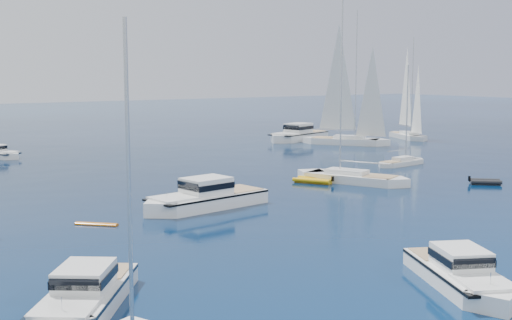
% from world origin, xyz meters
% --- Properties ---
extents(ground, '(400.00, 400.00, 0.00)m').
position_xyz_m(ground, '(0.00, 0.00, 0.00)').
color(ground, navy).
rests_on(ground, ground).
extents(motor_cruiser_near, '(6.54, 9.57, 2.43)m').
position_xyz_m(motor_cruiser_near, '(-7.47, -6.40, 0.00)').
color(motor_cruiser_near, white).
rests_on(motor_cruiser_near, ground).
extents(motor_cruiser_left, '(7.92, 9.33, 2.48)m').
position_xyz_m(motor_cruiser_left, '(-23.75, 0.64, 0.00)').
color(motor_cruiser_left, silver).
rests_on(motor_cruiser_left, ground).
extents(motor_cruiser_centre, '(11.75, 5.15, 2.98)m').
position_xyz_m(motor_cruiser_centre, '(-8.64, 16.95, 0.00)').
color(motor_cruiser_centre, white).
rests_on(motor_cruiser_centre, ground).
extents(motor_cruiser_distant, '(13.17, 7.50, 3.31)m').
position_xyz_m(motor_cruiser_distant, '(27.89, 53.29, 0.00)').
color(motor_cruiser_distant, silver).
rests_on(motor_cruiser_distant, ground).
extents(sailboat_mid_r, '(7.79, 12.21, 17.63)m').
position_xyz_m(sailboat_mid_r, '(8.74, 19.67, 0.00)').
color(sailboat_mid_r, white).
rests_on(sailboat_mid_r, ground).
extents(sailboat_centre, '(8.03, 3.06, 11.51)m').
position_xyz_m(sailboat_centre, '(21.21, 25.35, 0.00)').
color(sailboat_centre, silver).
rests_on(sailboat_centre, ground).
extents(sailboat_sails_r, '(10.69, 12.80, 19.60)m').
position_xyz_m(sailboat_sails_r, '(30.30, 45.04, 0.00)').
color(sailboat_sails_r, white).
rests_on(sailboat_sails_r, ground).
extents(sailboat_sails_far, '(6.61, 11.27, 16.14)m').
position_xyz_m(sailboat_sails_far, '(43.96, 46.05, 0.00)').
color(sailboat_sails_far, silver).
rests_on(sailboat_sails_far, ground).
extents(tender_yellow, '(3.69, 4.32, 0.95)m').
position_xyz_m(tender_yellow, '(5.62, 21.46, 0.00)').
color(tender_yellow, '#DEA60D').
rests_on(tender_yellow, ground).
extents(tender_grey_near, '(3.25, 3.17, 0.95)m').
position_xyz_m(tender_grey_near, '(18.30, 11.95, 0.00)').
color(tender_grey_near, black).
rests_on(tender_grey_near, ground).
extents(kayak_orange, '(2.51, 2.48, 0.30)m').
position_xyz_m(kayak_orange, '(-17.52, 16.00, 0.00)').
color(kayak_orange, '#D6670A').
rests_on(kayak_orange, ground).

